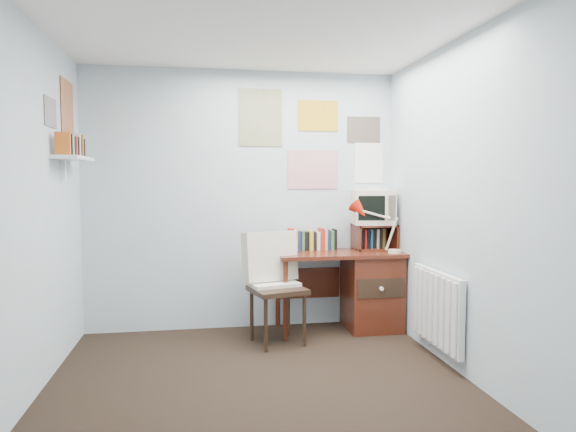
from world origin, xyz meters
The scene contains 15 objects.
ground centered at (0.00, 0.00, 0.00)m, with size 3.50×3.50×0.00m, color black.
back_wall centered at (0.00, 1.75, 1.25)m, with size 3.00×0.02×2.50m, color #A8B3C1.
left_wall centered at (-1.50, 0.00, 1.25)m, with size 0.02×3.50×2.50m, color #A8B3C1.
right_wall centered at (1.50, 0.00, 1.25)m, with size 0.02×3.50×2.50m, color #A8B3C1.
ceiling centered at (0.00, 0.00, 2.50)m, with size 3.00×3.50×0.02m, color white.
desk centered at (1.17, 1.48, 0.41)m, with size 1.20×0.55×0.76m.
desk_chair centered at (0.26, 1.18, 0.48)m, with size 0.49×0.47×0.96m, color black.
desk_lamp centered at (1.39, 1.31, 0.98)m, with size 0.31×0.27×0.44m, color red.
tv_riser centered at (1.29, 1.59, 0.89)m, with size 0.40×0.30×0.25m, color #501F12.
crt_tv centered at (1.28, 1.61, 1.19)m, with size 0.39×0.36×0.37m, color beige.
book_row centered at (0.66, 1.66, 0.87)m, with size 0.60×0.14×0.22m, color #501F12.
radiator centered at (1.46, 0.55, 0.42)m, with size 0.09×0.80×0.60m, color white.
wall_shelf centered at (-1.40, 1.10, 1.62)m, with size 0.20×0.62×0.24m, color white.
posters_back centered at (0.70, 1.74, 1.85)m, with size 1.20×0.01×0.90m, color white.
posters_left centered at (-1.49, 1.10, 2.00)m, with size 0.01×0.70×0.60m, color white.
Camera 1 is at (-0.40, -3.24, 1.45)m, focal length 32.00 mm.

